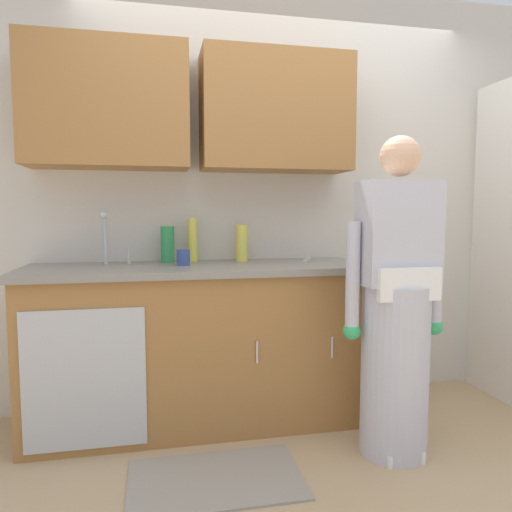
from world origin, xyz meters
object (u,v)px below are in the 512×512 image
at_px(sink, 111,269).
at_px(bottle_water_tall, 168,244).
at_px(bottle_cleaner_spray, 242,243).
at_px(cup_by_sink, 183,257).
at_px(person_at_sink, 396,321).
at_px(bottle_dish_liquid, 192,240).
at_px(knife_on_counter, 307,259).

height_order(sink, bottle_water_tall, sink).
distance_m(bottle_cleaner_spray, cup_by_sink, 0.42).
distance_m(person_at_sink, bottle_dish_liquid, 1.30).
distance_m(bottle_water_tall, knife_on_counter, 0.90).
bearing_deg(bottle_water_tall, sink, -151.27).
bearing_deg(bottle_cleaner_spray, knife_on_counter, 0.31).
bearing_deg(sink, person_at_sink, -22.20).
bearing_deg(sink, cup_by_sink, -1.35).
height_order(bottle_cleaner_spray, cup_by_sink, bottle_cleaner_spray).
distance_m(person_at_sink, bottle_water_tall, 1.40).
relative_size(sink, cup_by_sink, 5.38).
bearing_deg(bottle_dish_liquid, bottle_cleaner_spray, -6.74).
bearing_deg(bottle_dish_liquid, bottle_water_tall, -172.33).
height_order(bottle_water_tall, knife_on_counter, bottle_water_tall).
relative_size(bottle_cleaner_spray, cup_by_sink, 2.46).
relative_size(bottle_dish_liquid, knife_on_counter, 1.13).
relative_size(bottle_water_tall, bottle_dish_liquid, 0.81).
height_order(person_at_sink, bottle_dish_liquid, person_at_sink).
height_order(sink, bottle_dish_liquid, sink).
height_order(bottle_cleaner_spray, knife_on_counter, bottle_cleaner_spray).
xyz_separation_m(bottle_dish_liquid, knife_on_counter, (0.74, -0.03, -0.13)).
xyz_separation_m(sink, person_at_sink, (1.44, -0.59, -0.23)).
xyz_separation_m(sink, knife_on_counter, (1.21, 0.16, 0.02)).
relative_size(person_at_sink, bottle_water_tall, 7.32).
height_order(cup_by_sink, knife_on_counter, cup_by_sink).
height_order(sink, person_at_sink, person_at_sink).
distance_m(bottle_dish_liquid, cup_by_sink, 0.23).
bearing_deg(person_at_sink, bottle_water_tall, 145.69).
height_order(person_at_sink, knife_on_counter, person_at_sink).
distance_m(sink, bottle_dish_liquid, 0.53).
bearing_deg(person_at_sink, cup_by_sink, 150.81).
height_order(sink, bottle_cleaner_spray, sink).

